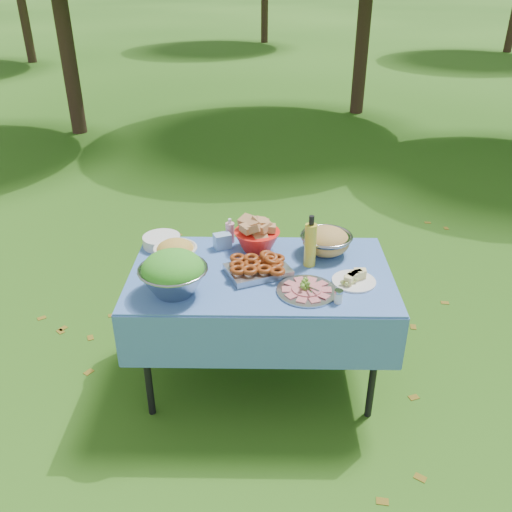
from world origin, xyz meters
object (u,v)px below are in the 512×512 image
(salad_bowl, at_px, (173,273))
(charcuterie_platter, at_px, (307,286))
(pasta_bowl_steel, at_px, (326,241))
(picnic_table, at_px, (260,327))
(plate_stack, at_px, (162,241))
(oil_bottle, at_px, (310,241))
(bread_bowl, at_px, (257,236))

(salad_bowl, distance_m, charcuterie_platter, 0.70)
(pasta_bowl_steel, bearing_deg, salad_bowl, -151.42)
(picnic_table, distance_m, pasta_bowl_steel, 0.64)
(picnic_table, xyz_separation_m, charcuterie_platter, (0.24, -0.21, 0.42))
(plate_stack, xyz_separation_m, charcuterie_platter, (0.85, -0.51, 0.00))
(pasta_bowl_steel, distance_m, oil_bottle, 0.20)
(picnic_table, bearing_deg, salad_bowl, -153.55)
(salad_bowl, bearing_deg, plate_stack, 106.33)
(oil_bottle, bearing_deg, charcuterie_platter, -96.73)
(salad_bowl, bearing_deg, picnic_table, 26.45)
(picnic_table, bearing_deg, pasta_bowl_steel, 30.98)
(picnic_table, xyz_separation_m, pasta_bowl_steel, (0.38, 0.23, 0.46))
(charcuterie_platter, relative_size, oil_bottle, 1.04)
(plate_stack, distance_m, pasta_bowl_steel, 0.99)
(plate_stack, bearing_deg, pasta_bowl_steel, -4.36)
(bread_bowl, bearing_deg, plate_stack, 176.49)
(pasta_bowl_steel, bearing_deg, picnic_table, -149.02)
(picnic_table, distance_m, bread_bowl, 0.54)
(picnic_table, distance_m, charcuterie_platter, 0.53)
(oil_bottle, bearing_deg, bread_bowl, 147.83)
(bread_bowl, height_order, oil_bottle, oil_bottle)
(picnic_table, distance_m, salad_bowl, 0.71)
(bread_bowl, bearing_deg, pasta_bowl_steel, -5.56)
(pasta_bowl_steel, bearing_deg, bread_bowl, 174.44)
(plate_stack, relative_size, oil_bottle, 0.74)
(picnic_table, relative_size, oil_bottle, 4.75)
(pasta_bowl_steel, relative_size, oil_bottle, 0.98)
(salad_bowl, relative_size, bread_bowl, 1.30)
(salad_bowl, distance_m, plate_stack, 0.56)
(picnic_table, height_order, pasta_bowl_steel, pasta_bowl_steel)
(bread_bowl, bearing_deg, salad_bowl, -130.71)
(charcuterie_platter, distance_m, oil_bottle, 0.31)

